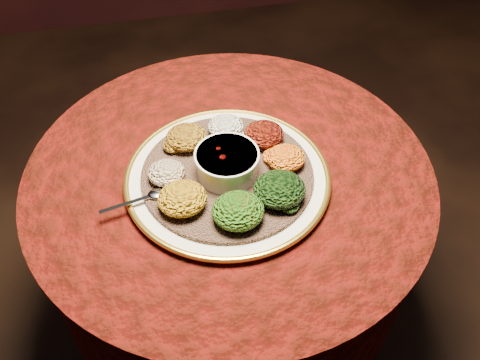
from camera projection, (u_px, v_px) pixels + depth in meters
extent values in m
plane|color=black|center=(232.00, 322.00, 1.79)|extent=(4.00, 4.00, 0.00)
cylinder|color=black|center=(232.00, 319.00, 1.77)|extent=(0.44, 0.44, 0.04)
cylinder|color=black|center=(231.00, 265.00, 1.54)|extent=(0.12, 0.12, 0.68)
cylinder|color=black|center=(229.00, 180.00, 1.27)|extent=(0.80, 0.80, 0.04)
cylinder|color=#420905|center=(230.00, 218.00, 1.38)|extent=(0.93, 0.93, 0.34)
cylinder|color=#420905|center=(229.00, 172.00, 1.26)|extent=(0.96, 0.96, 0.01)
cylinder|color=silver|center=(227.00, 179.00, 1.22)|extent=(0.47, 0.47, 0.02)
torus|color=gold|center=(227.00, 176.00, 1.21)|extent=(0.47, 0.47, 0.01)
cylinder|color=brown|center=(227.00, 174.00, 1.21)|extent=(0.44, 0.44, 0.01)
cylinder|color=silver|center=(227.00, 163.00, 1.18)|extent=(0.14, 0.14, 0.06)
cylinder|color=silver|center=(227.00, 155.00, 1.16)|extent=(0.14, 0.14, 0.01)
cylinder|color=#550406|center=(227.00, 158.00, 1.17)|extent=(0.11, 0.11, 0.01)
ellipsoid|color=silver|center=(157.00, 194.00, 1.15)|extent=(0.04, 0.03, 0.01)
cube|color=silver|center=(126.00, 204.00, 1.14)|extent=(0.12, 0.03, 0.00)
ellipsoid|color=silver|center=(226.00, 126.00, 1.28)|extent=(0.09, 0.08, 0.04)
ellipsoid|color=black|center=(264.00, 134.00, 1.26)|extent=(0.10, 0.09, 0.05)
ellipsoid|color=#C08F10|center=(286.00, 158.00, 1.21)|extent=(0.09, 0.08, 0.04)
ellipsoid|color=black|center=(279.00, 189.00, 1.13)|extent=(0.11, 0.11, 0.05)
ellipsoid|color=#932909|center=(238.00, 211.00, 1.10)|extent=(0.11, 0.10, 0.05)
ellipsoid|color=#B2860F|center=(182.00, 198.00, 1.12)|extent=(0.11, 0.10, 0.05)
ellipsoid|color=maroon|center=(166.00, 173.00, 1.18)|extent=(0.08, 0.08, 0.04)
ellipsoid|color=#926A11|center=(186.00, 137.00, 1.25)|extent=(0.10, 0.09, 0.05)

